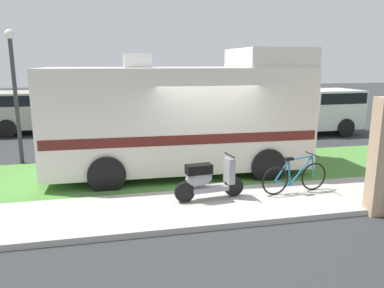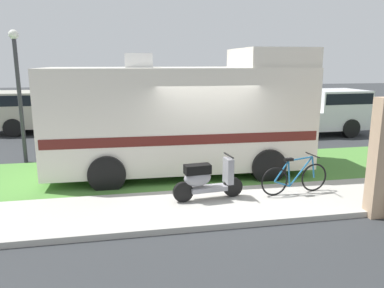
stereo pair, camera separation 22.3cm
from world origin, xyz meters
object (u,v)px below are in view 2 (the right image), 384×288
Objects in this scene: pickup_truck_near at (317,111)px; pickup_truck_far at (45,110)px; scooter at (206,179)px; bicycle at (295,178)px; street_lamp_post at (18,83)px; motorhome_rv at (183,116)px.

pickup_truck_near is 0.89× the size of pickup_truck_far.
scooter reaches higher than bicycle.
pickup_truck_far is (-11.50, 2.89, -0.04)m from pickup_truck_near.
pickup_truck_near is at bearing 47.06° from scooter.
street_lamp_post reaches higher than scooter.
bicycle is at bearing -0.50° from scooter.
motorhome_rv reaches higher than pickup_truck_near.
bicycle is (2.06, -0.02, -0.09)m from scooter.
scooter is 6.75m from street_lamp_post.
street_lamp_post reaches higher than bicycle.
street_lamp_post is at bearing 136.18° from scooter.
pickup_truck_far is at bearing 123.50° from motorhome_rv.
scooter is at bearing 179.50° from bicycle.
pickup_truck_far is (-4.92, 7.43, -0.67)m from motorhome_rv.
street_lamp_post is (-6.75, 4.51, 1.93)m from bicycle.
pickup_truck_near is (6.58, 4.55, -0.63)m from motorhome_rv.
street_lamp_post reaches higher than pickup_truck_far.
pickup_truck_near is 11.54m from street_lamp_post.
scooter is 0.95× the size of bicycle.
motorhome_rv reaches higher than pickup_truck_far.
street_lamp_post is at bearing -167.48° from pickup_truck_near.
scooter is at bearing -87.93° from motorhome_rv.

